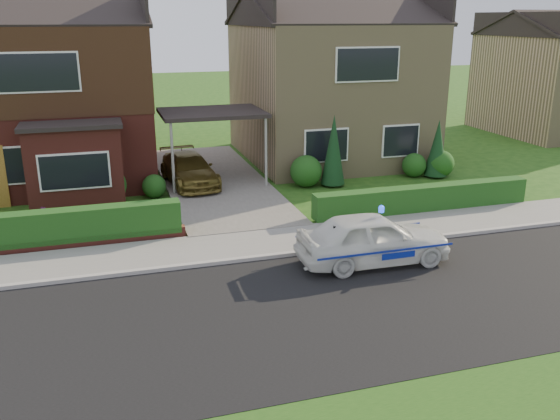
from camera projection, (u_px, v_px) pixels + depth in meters
name	position (u px, v px, depth m)	size (l,w,h in m)	color
ground	(310.00, 310.00, 12.91)	(120.00, 120.00, 0.00)	#1C4612
road	(310.00, 310.00, 12.91)	(60.00, 6.00, 0.02)	black
kerb	(271.00, 256.00, 15.67)	(60.00, 0.16, 0.12)	#9E9993
sidewalk	(261.00, 243.00, 16.63)	(60.00, 2.00, 0.10)	slate
driveway	(214.00, 181.00, 22.90)	(3.80, 12.00, 0.12)	#666059
house_left	(48.00, 79.00, 22.77)	(7.50, 9.53, 7.25)	maroon
house_right	(328.00, 75.00, 26.11)	(7.50, 8.06, 7.25)	tan
carport_link	(212.00, 114.00, 22.05)	(3.80, 3.00, 2.77)	black
dwarf_wall	(43.00, 246.00, 16.07)	(7.70, 0.25, 0.36)	maroon
hedge_left	(44.00, 250.00, 16.26)	(7.50, 0.55, 0.90)	#1A3C13
hedge_right	(422.00, 212.00, 19.39)	(7.50, 0.55, 0.80)	#1A3C13
shrub_left_mid	(107.00, 185.00, 20.06)	(1.32, 1.32, 1.32)	#1A3C13
shrub_left_near	(154.00, 186.00, 20.85)	(0.84, 0.84, 0.84)	#1A3C13
shrub_right_near	(306.00, 171.00, 22.16)	(1.20, 1.20, 1.20)	#1A3C13
shrub_right_mid	(414.00, 165.00, 23.57)	(0.96, 0.96, 0.96)	#1A3C13
shrub_right_far	(440.00, 164.00, 23.55)	(1.08, 1.08, 1.08)	#1A3C13
conifer_a	(333.00, 152.00, 22.04)	(0.90, 0.90, 2.60)	black
conifer_b	(437.00, 150.00, 23.32)	(0.90, 0.90, 2.20)	black
neighbour_right	(558.00, 85.00, 32.20)	(6.50, 7.00, 5.20)	tan
police_car	(373.00, 239.00, 15.18)	(3.63, 3.99, 1.51)	silver
driveway_car	(189.00, 169.00, 22.08)	(1.58, 3.89, 1.13)	brown
potted_plant_a	(91.00, 222.00, 17.20)	(0.44, 0.30, 0.83)	gray
potted_plant_b	(115.00, 196.00, 19.95)	(0.30, 0.37, 0.67)	gray
potted_plant_c	(47.00, 219.00, 17.60)	(0.41, 0.41, 0.73)	gray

